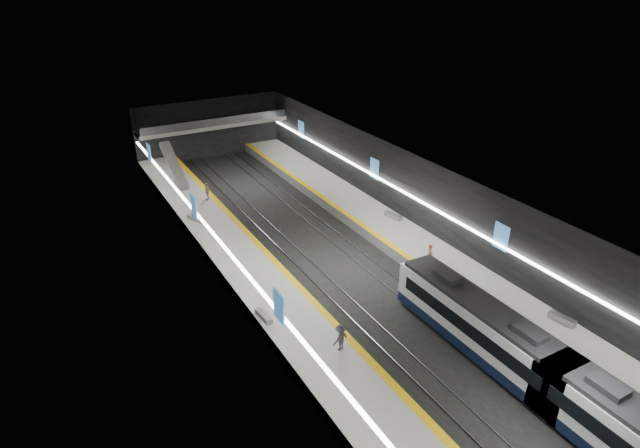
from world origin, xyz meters
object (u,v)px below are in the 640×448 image
bench_right_near (562,319)px  passenger_left_b (340,338)px  train (560,384)px  escalator (174,165)px  passenger_right_a (430,255)px  passenger_left_a (207,192)px  bench_right_far (393,216)px  bench_left_far (196,218)px  bench_left_near (264,316)px

bench_right_near → passenger_left_b: bearing=152.6°
train → escalator: size_ratio=3.47×
train → bench_right_near: bearing=36.4°
escalator → passenger_left_b: escalator is taller
passenger_right_a → passenger_left_a: (-12.14, 22.69, 0.01)m
bench_right_far → passenger_right_a: 9.47m
escalator → passenger_left_a: 7.61m
train → bench_left_far: (-11.26, 34.32, -0.95)m
bench_right_far → bench_left_far: bearing=137.8°
passenger_left_a → bench_left_far: bearing=-28.3°
bench_left_near → passenger_right_a: passenger_right_a is taller
bench_left_near → bench_left_far: 18.47m
bench_left_far → passenger_left_b: size_ratio=1.04×
bench_right_far → passenger_right_a: (-2.81, -9.01, 0.74)m
bench_right_near → passenger_right_a: (-3.10, 11.10, 0.73)m
train → passenger_left_b: size_ratio=14.38×
bench_right_far → passenger_left_a: size_ratio=0.98×
escalator → bench_right_far: (16.41, -21.09, -1.66)m
train → passenger_right_a: size_ratio=14.20×
passenger_right_a → passenger_left_a: bearing=45.7°
passenger_right_a → passenger_left_b: bearing=132.6°
train → bench_right_near: 8.38m
bench_left_far → passenger_left_a: bearing=34.7°
bench_left_near → bench_left_far: bench_left_far is taller
bench_right_far → passenger_right_a: bearing=-121.8°
escalator → bench_right_near: escalator is taller
escalator → bench_right_near: (16.70, -41.20, -1.66)m
train → passenger_left_a: (-8.54, 38.74, -0.21)m
bench_right_far → train: bearing=-118.9°
bench_right_near → bench_right_far: bearing=82.1°
bench_left_near → passenger_left_a: bearing=76.2°
escalator → passenger_left_a: escalator is taller
bench_left_far → bench_left_near: bearing=-116.0°
passenger_left_b → bench_right_far: bearing=-152.1°
escalator → bench_left_near: escalator is taller
bench_left_far → passenger_right_a: (14.86, -18.27, 0.73)m
train → escalator: 47.22m
bench_left_far → bench_right_far: bearing=-51.4°
escalator → passenger_left_b: bearing=-88.3°
bench_left_far → passenger_left_a: (2.72, 4.42, 0.74)m
bench_left_near → bench_right_far: (18.41, 9.19, 0.02)m
passenger_left_a → bench_right_far: bearing=50.9°
escalator → bench_right_near: size_ratio=4.02×
bench_left_near → passenger_left_b: size_ratio=0.94×
bench_left_near → passenger_right_a: 15.62m
passenger_left_a → passenger_left_b: passenger_left_a is taller
escalator → bench_left_far: escalator is taller
train → bench_right_far: train is taller
bench_right_near → passenger_left_b: (-15.60, 5.27, 0.72)m
bench_right_near → passenger_left_a: passenger_left_a is taller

